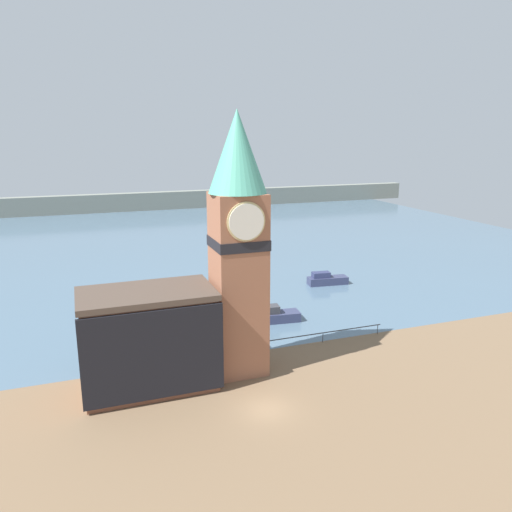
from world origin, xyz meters
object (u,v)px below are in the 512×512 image
pier_building (149,339)px  boat_near (275,315)px  boat_far (326,280)px  clock_tower (238,239)px  mooring_bollard_near (257,366)px

pier_building → boat_near: pier_building is taller
boat_near → boat_far: bearing=48.2°
clock_tower → boat_far: (20.20, 21.21, -11.66)m
boat_far → mooring_bollard_near: size_ratio=8.41×
pier_building → mooring_bollard_near: pier_building is taller
clock_tower → pier_building: clock_tower is taller
pier_building → boat_near: (15.87, 10.51, -3.59)m
boat_near → mooring_bollard_near: size_ratio=7.77×
boat_far → mooring_bollard_near: bearing=-123.5°
clock_tower → boat_near: 17.25m
boat_far → mooring_bollard_near: 28.84m
pier_building → boat_far: pier_building is taller
clock_tower → mooring_bollard_near: size_ratio=32.87×
boat_near → boat_far: (12.49, 11.08, -0.02)m
clock_tower → boat_far: 31.53m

